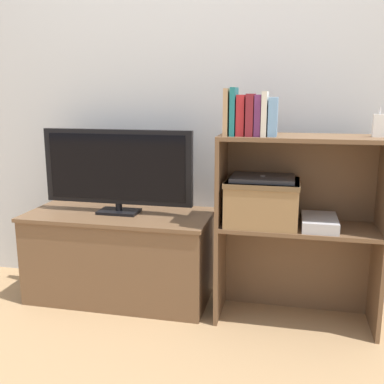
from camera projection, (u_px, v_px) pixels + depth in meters
The scene contains 17 objects.
ground_plane at pixel (185, 323), 2.27m from camera, with size 16.00×16.00×0.00m, color #A37F56.
wall_back at pixel (205, 82), 2.48m from camera, with size 10.00×0.05×2.40m.
tv_stand at pixel (121, 255), 2.53m from camera, with size 1.01×0.48×0.49m.
tv at pixel (117, 169), 2.42m from camera, with size 0.83×0.14×0.46m.
bookshelf_lower_tier at pixel (296, 258), 2.30m from camera, with size 0.78×0.31×0.50m.
bookshelf_upper_tier at pixel (301, 167), 2.20m from camera, with size 0.78×0.31×0.44m.
book_tan at pixel (227, 112), 2.11m from camera, with size 0.02×0.15×0.22m.
book_teal at pixel (234, 112), 2.10m from camera, with size 0.02×0.15×0.22m.
book_crimson at pixel (241, 115), 2.10m from camera, with size 0.04×0.13×0.19m.
book_maroon at pixel (250, 115), 2.09m from camera, with size 0.03×0.14×0.19m.
book_plum at pixel (258, 115), 2.08m from camera, with size 0.03×0.14×0.19m.
book_ivory at pixel (265, 114), 2.07m from camera, with size 0.02×0.16×0.20m.
book_skyblue at pixel (273, 117), 2.07m from camera, with size 0.04×0.12×0.18m.
baby_monitor at pixel (379, 126), 2.03m from camera, with size 0.05×0.04×0.13m.
storage_basket_left at pixel (262, 200), 2.20m from camera, with size 0.36×0.28×0.22m.
laptop at pixel (263, 178), 2.17m from camera, with size 0.30×0.22×0.02m.
magazine_stack at pixel (319, 222), 2.16m from camera, with size 0.17×0.26×0.05m.
Camera 1 is at (0.48, -2.02, 1.13)m, focal length 42.00 mm.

